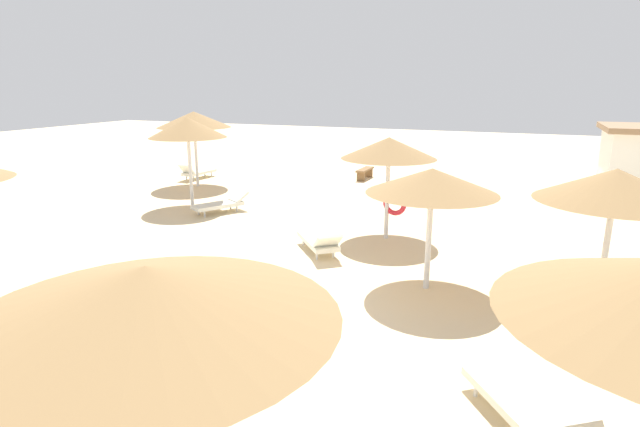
{
  "coord_description": "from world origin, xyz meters",
  "views": [
    {
      "loc": [
        4.44,
        -7.95,
        4.27
      ],
      "look_at": [
        0.0,
        3.0,
        1.2
      ],
      "focal_mm": 28.12,
      "sensor_mm": 36.0,
      "label": 1
    }
  ],
  "objects_px": {
    "lounger_2": "(197,172)",
    "bench_0": "(365,172)",
    "parasol_2": "(194,120)",
    "lounger_4": "(320,241)",
    "parasol_1": "(188,128)",
    "parasol_7": "(615,186)",
    "lounger_1": "(221,204)",
    "lounger_0": "(524,406)",
    "parasol_3": "(147,295)",
    "parasol_4": "(389,149)",
    "parasol_6": "(432,181)"
  },
  "relations": [
    {
      "from": "lounger_2",
      "to": "parasol_2",
      "type": "bearing_deg",
      "value": -53.68
    },
    {
      "from": "lounger_4",
      "to": "lounger_0",
      "type": "bearing_deg",
      "value": -47.09
    },
    {
      "from": "parasol_3",
      "to": "bench_0",
      "type": "relative_size",
      "value": 2.11
    },
    {
      "from": "parasol_1",
      "to": "parasol_4",
      "type": "distance_m",
      "value": 7.44
    },
    {
      "from": "parasol_1",
      "to": "lounger_0",
      "type": "xyz_separation_m",
      "value": [
        11.07,
        -8.3,
        -2.49
      ]
    },
    {
      "from": "parasol_3",
      "to": "lounger_2",
      "type": "relative_size",
      "value": 1.65
    },
    {
      "from": "lounger_2",
      "to": "lounger_4",
      "type": "xyz_separation_m",
      "value": [
        9.21,
        -7.6,
        -0.01
      ]
    },
    {
      "from": "lounger_4",
      "to": "parasol_3",
      "type": "bearing_deg",
      "value": -77.13
    },
    {
      "from": "parasol_7",
      "to": "lounger_4",
      "type": "height_order",
      "value": "parasol_7"
    },
    {
      "from": "parasol_6",
      "to": "parasol_2",
      "type": "bearing_deg",
      "value": 146.33
    },
    {
      "from": "parasol_6",
      "to": "bench_0",
      "type": "height_order",
      "value": "parasol_6"
    },
    {
      "from": "parasol_6",
      "to": "lounger_4",
      "type": "bearing_deg",
      "value": 156.86
    },
    {
      "from": "parasol_2",
      "to": "lounger_2",
      "type": "bearing_deg",
      "value": 126.32
    },
    {
      "from": "lounger_0",
      "to": "lounger_2",
      "type": "xyz_separation_m",
      "value": [
        -14.19,
        12.96,
        0.01
      ]
    },
    {
      "from": "parasol_4",
      "to": "lounger_4",
      "type": "height_order",
      "value": "parasol_4"
    },
    {
      "from": "parasol_6",
      "to": "lounger_2",
      "type": "height_order",
      "value": "parasol_6"
    },
    {
      "from": "parasol_2",
      "to": "lounger_1",
      "type": "relative_size",
      "value": 1.6
    },
    {
      "from": "lounger_4",
      "to": "bench_0",
      "type": "distance_m",
      "value": 10.59
    },
    {
      "from": "parasol_4",
      "to": "bench_0",
      "type": "relative_size",
      "value": 1.89
    },
    {
      "from": "parasol_4",
      "to": "lounger_1",
      "type": "bearing_deg",
      "value": 172.96
    },
    {
      "from": "lounger_0",
      "to": "lounger_1",
      "type": "height_order",
      "value": "lounger_0"
    },
    {
      "from": "lounger_4",
      "to": "parasol_1",
      "type": "bearing_deg",
      "value": 154.24
    },
    {
      "from": "lounger_1",
      "to": "lounger_0",
      "type": "bearing_deg",
      "value": -39.62
    },
    {
      "from": "parasol_7",
      "to": "lounger_0",
      "type": "relative_size",
      "value": 1.52
    },
    {
      "from": "parasol_1",
      "to": "parasol_6",
      "type": "relative_size",
      "value": 1.17
    },
    {
      "from": "parasol_4",
      "to": "parasol_6",
      "type": "xyz_separation_m",
      "value": [
        1.73,
        -3.19,
        -0.2
      ]
    },
    {
      "from": "parasol_4",
      "to": "parasol_7",
      "type": "relative_size",
      "value": 0.99
    },
    {
      "from": "lounger_4",
      "to": "bench_0",
      "type": "bearing_deg",
      "value": 100.74
    },
    {
      "from": "parasol_6",
      "to": "lounger_2",
      "type": "bearing_deg",
      "value": 143.96
    },
    {
      "from": "lounger_0",
      "to": "lounger_2",
      "type": "relative_size",
      "value": 0.99
    },
    {
      "from": "parasol_4",
      "to": "bench_0",
      "type": "distance_m",
      "value": 9.36
    },
    {
      "from": "parasol_4",
      "to": "lounger_0",
      "type": "height_order",
      "value": "parasol_4"
    },
    {
      "from": "lounger_2",
      "to": "lounger_4",
      "type": "distance_m",
      "value": 11.94
    },
    {
      "from": "lounger_2",
      "to": "bench_0",
      "type": "distance_m",
      "value": 7.76
    },
    {
      "from": "parasol_2",
      "to": "parasol_7",
      "type": "bearing_deg",
      "value": -25.53
    },
    {
      "from": "parasol_1",
      "to": "lounger_2",
      "type": "relative_size",
      "value": 1.64
    },
    {
      "from": "parasol_3",
      "to": "lounger_1",
      "type": "relative_size",
      "value": 1.62
    },
    {
      "from": "parasol_3",
      "to": "bench_0",
      "type": "xyz_separation_m",
      "value": [
        -3.91,
        18.89,
        -2.26
      ]
    },
    {
      "from": "parasol_1",
      "to": "lounger_1",
      "type": "xyz_separation_m",
      "value": [
        1.41,
        -0.3,
        -2.49
      ]
    },
    {
      "from": "parasol_3",
      "to": "lounger_4",
      "type": "height_order",
      "value": "parasol_3"
    },
    {
      "from": "parasol_6",
      "to": "lounger_2",
      "type": "relative_size",
      "value": 1.4
    },
    {
      "from": "parasol_2",
      "to": "bench_0",
      "type": "distance_m",
      "value": 7.89
    },
    {
      "from": "parasol_7",
      "to": "lounger_0",
      "type": "xyz_separation_m",
      "value": [
        -1.36,
        -4.58,
        -2.09
      ]
    },
    {
      "from": "parasol_1",
      "to": "lounger_1",
      "type": "distance_m",
      "value": 2.88
    },
    {
      "from": "parasol_3",
      "to": "parasol_4",
      "type": "height_order",
      "value": "parasol_4"
    },
    {
      "from": "parasol_7",
      "to": "bench_0",
      "type": "height_order",
      "value": "parasol_7"
    },
    {
      "from": "parasol_6",
      "to": "lounger_0",
      "type": "xyz_separation_m",
      "value": [
        1.98,
        -4.08,
        -2.02
      ]
    },
    {
      "from": "parasol_1",
      "to": "lounger_4",
      "type": "height_order",
      "value": "parasol_1"
    },
    {
      "from": "lounger_0",
      "to": "parasol_7",
      "type": "bearing_deg",
      "value": 73.47
    },
    {
      "from": "parasol_2",
      "to": "parasol_1",
      "type": "bearing_deg",
      "value": -57.44
    }
  ]
}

